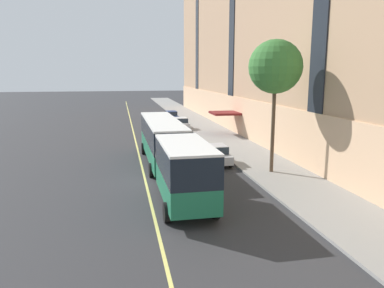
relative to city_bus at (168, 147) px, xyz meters
The scene contains 8 objects.
ground_plane 2.71m from the city_bus, 138.34° to the right, with size 260.00×260.00×0.00m, color #303033.
sidewalk 8.34m from the city_bus, 13.17° to the left, with size 4.88×160.00×0.15m, color gray.
city_bus is the anchor object (origin of this frame).
parked_car_silver_0 5.24m from the city_bus, 35.34° to the left, with size 2.01×4.35×1.56m.
parked_car_white_2 22.17m from the city_bus, 78.59° to the left, with size 1.93×4.31×1.56m.
parked_car_navy_3 30.49m from the city_bus, 81.93° to the left, with size 2.01×4.63×1.56m.
street_tree_mid_block 9.22m from the city_bus, ahead, with size 3.71×3.71×9.29m.
lane_centerline 3.25m from the city_bus, 132.63° to the left, with size 0.16×140.00×0.01m, color #E0D66B.
Camera 1 is at (-1.90, -24.20, 7.16)m, focal length 35.00 mm.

